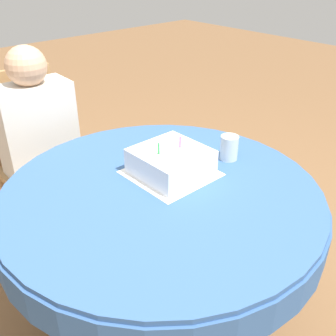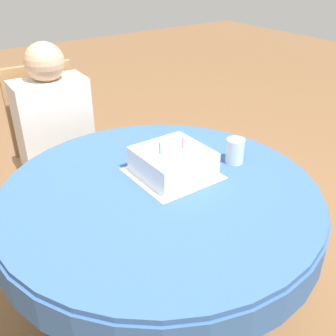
{
  "view_description": "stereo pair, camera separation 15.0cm",
  "coord_description": "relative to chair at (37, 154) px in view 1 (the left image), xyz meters",
  "views": [
    {
      "loc": [
        -0.83,
        -0.95,
        1.51
      ],
      "look_at": [
        0.05,
        0.02,
        0.77
      ],
      "focal_mm": 42.0,
      "sensor_mm": 36.0,
      "label": 1
    },
    {
      "loc": [
        -0.71,
        -1.05,
        1.51
      ],
      "look_at": [
        0.05,
        0.02,
        0.77
      ],
      "focal_mm": 42.0,
      "sensor_mm": 36.0,
      "label": 2
    }
  ],
  "objects": [
    {
      "name": "birthday_cake",
      "position": [
        0.18,
        -0.9,
        0.25
      ],
      "size": [
        0.27,
        0.27,
        0.15
      ],
      "color": "white",
      "rests_on": "dining_table"
    },
    {
      "name": "ground_plane",
      "position": [
        0.08,
        -0.96,
        -0.51
      ],
      "size": [
        12.0,
        12.0,
        0.0
      ],
      "primitive_type": "plane",
      "color": "brown"
    },
    {
      "name": "napkin",
      "position": [
        0.18,
        -0.9,
        0.2
      ],
      "size": [
        0.32,
        0.32,
        0.0
      ],
      "color": "white",
      "rests_on": "dining_table"
    },
    {
      "name": "chair",
      "position": [
        0.0,
        0.0,
        0.0
      ],
      "size": [
        0.45,
        0.45,
        0.96
      ],
      "rotation": [
        0.0,
        0.0,
        -0.05
      ],
      "color": "#A37A4C",
      "rests_on": "ground_plane"
    },
    {
      "name": "person",
      "position": [
        -0.0,
        -0.1,
        0.16
      ],
      "size": [
        0.38,
        0.31,
        1.11
      ],
      "rotation": [
        0.0,
        0.0,
        -0.05
      ],
      "color": "tan",
      "rests_on": "ground_plane"
    },
    {
      "name": "dining_table",
      "position": [
        0.08,
        -0.96,
        0.11
      ],
      "size": [
        1.24,
        1.24,
        0.71
      ],
      "color": "#335689",
      "rests_on": "ground_plane"
    },
    {
      "name": "drinking_glass",
      "position": [
        0.45,
        -0.97,
        0.25
      ],
      "size": [
        0.08,
        0.08,
        0.11
      ],
      "color": "silver",
      "rests_on": "dining_table"
    }
  ]
}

